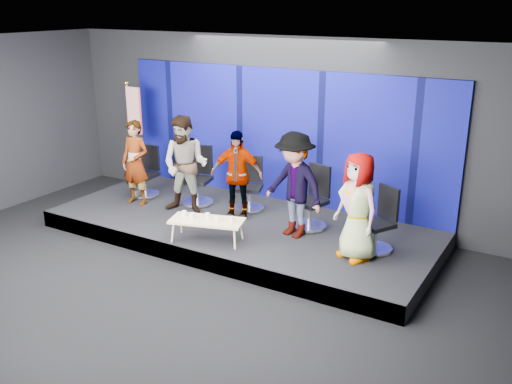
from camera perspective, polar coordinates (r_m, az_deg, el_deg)
ground at (r=8.71m, az=-10.45°, el=-9.91°), size 10.00×10.00×0.00m
room_walls at (r=7.86m, az=-11.48°, el=5.86°), size 10.02×8.02×3.51m
riser at (r=10.45m, az=-1.54°, el=-3.67°), size 7.00×3.00×0.30m
backdrop at (r=11.21m, az=2.36°, el=5.65°), size 7.00×0.08×2.60m
chair_a at (r=11.88m, az=-10.90°, el=1.25°), size 0.61×0.61×1.02m
panelist_a at (r=11.29m, az=-11.97°, el=2.88°), size 0.63×0.43×1.66m
chair_b at (r=11.25m, az=-5.81°, el=0.71°), size 0.77×0.77×1.13m
panelist_b at (r=10.66m, az=-7.06°, el=2.71°), size 1.03×0.88×1.84m
chair_c at (r=10.89m, az=-0.60°, el=-0.03°), size 0.72×0.72×1.01m
panelist_c at (r=10.33m, az=-1.96°, el=1.74°), size 1.04×0.69×1.64m
chair_d at (r=10.05m, az=5.59°, el=-1.54°), size 0.77×0.77×1.11m
panelist_d at (r=9.49m, az=3.85°, el=0.70°), size 1.30×0.95×1.80m
chair_e at (r=9.30m, az=12.11°, el=-3.73°), size 0.80×0.80×1.05m
panelist_e at (r=8.77m, az=10.14°, el=-1.47°), size 0.99×0.87×1.69m
coffee_table at (r=9.47m, az=-4.93°, el=-2.95°), size 1.31×0.84×0.37m
mug_a at (r=9.63m, az=-7.18°, el=-2.15°), size 0.08×0.08×0.10m
mug_b at (r=9.49m, az=-6.42°, el=-2.41°), size 0.09×0.09×0.11m
mug_c at (r=9.50m, az=-4.89°, el=-2.39°), size 0.08×0.08×0.09m
mug_d at (r=9.36m, az=-3.97°, el=-2.71°), size 0.07×0.07×0.09m
mug_e at (r=9.33m, az=-2.43°, el=-2.74°), size 0.08×0.08×0.09m
flag_stand at (r=12.45m, az=-12.18°, el=6.01°), size 0.51×0.30×2.23m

